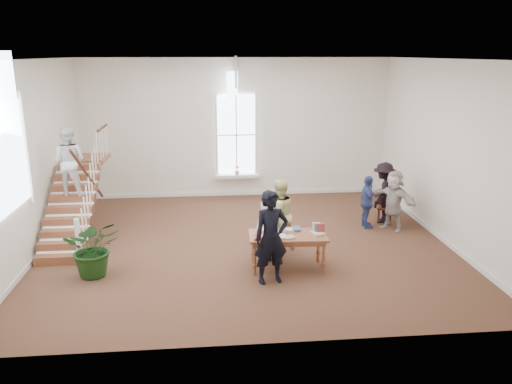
{
  "coord_description": "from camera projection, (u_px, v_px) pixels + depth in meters",
  "views": [
    {
      "loc": [
        -0.89,
        -11.72,
        4.64
      ],
      "look_at": [
        0.26,
        0.4,
        1.23
      ],
      "focal_mm": 35.0,
      "sensor_mm": 36.0,
      "label": 1
    }
  ],
  "objects": [
    {
      "name": "floor_plant",
      "position": [
        94.0,
        247.0,
        10.62
      ],
      "size": [
        1.31,
        1.18,
        1.28
      ],
      "primitive_type": "imported",
      "rotation": [
        0.0,
        0.0,
        0.17
      ],
      "color": "#143410",
      "rests_on": "ground"
    },
    {
      "name": "library_table",
      "position": [
        287.0,
        238.0,
        10.95
      ],
      "size": [
        1.73,
        0.92,
        0.85
      ],
      "rotation": [
        0.0,
        0.0,
        -0.04
      ],
      "color": "brown",
      "rests_on": "ground"
    },
    {
      "name": "police_officer",
      "position": [
        271.0,
        237.0,
        10.22
      ],
      "size": [
        0.8,
        0.61,
        1.98
      ],
      "primitive_type": "imported",
      "rotation": [
        0.0,
        0.0,
        0.21
      ],
      "color": "black",
      "rests_on": "ground"
    },
    {
      "name": "woman_cluster_a",
      "position": [
        367.0,
        202.0,
        13.53
      ],
      "size": [
        0.36,
        0.85,
        1.45
      ],
      "primitive_type": "imported",
      "rotation": [
        0.0,
        0.0,
        1.56
      ],
      "color": "navy",
      "rests_on": "ground"
    },
    {
      "name": "room_shell",
      "position": [
        237.0,
        184.0,
        16.67
      ],
      "size": [
        10.49,
        10.0,
        10.0
      ],
      "color": "white",
      "rests_on": "ground"
    },
    {
      "name": "ground",
      "position": [
        247.0,
        244.0,
        12.57
      ],
      "size": [
        10.0,
        10.0,
        0.0
      ],
      "primitive_type": "plane",
      "color": "#4F2C1F",
      "rests_on": "ground"
    },
    {
      "name": "person_yellow",
      "position": [
        279.0,
        215.0,
        11.96
      ],
      "size": [
        1.06,
        0.96,
        1.77
      ],
      "primitive_type": "imported",
      "rotation": [
        0.0,
        0.0,
        3.56
      ],
      "color": "#EAE192",
      "rests_on": "ground"
    },
    {
      "name": "elderly_woman",
      "position": [
        269.0,
        229.0,
        11.49
      ],
      "size": [
        0.82,
        0.67,
        1.46
      ],
      "primitive_type": "imported",
      "rotation": [
        0.0,
        0.0,
        3.47
      ],
      "color": "beige",
      "rests_on": "ground"
    },
    {
      "name": "woman_cluster_b",
      "position": [
        383.0,
        192.0,
        13.99
      ],
      "size": [
        1.17,
        1.27,
        1.71
      ],
      "primitive_type": "imported",
      "rotation": [
        0.0,
        0.0,
        4.07
      ],
      "color": "black",
      "rests_on": "ground"
    },
    {
      "name": "staircase",
      "position": [
        71.0,
        178.0,
        12.45
      ],
      "size": [
        1.1,
        4.1,
        2.92
      ],
      "color": "brown",
      "rests_on": "ground"
    },
    {
      "name": "woman_cluster_c",
      "position": [
        393.0,
        200.0,
        13.38
      ],
      "size": [
        1.3,
        1.51,
        1.64
      ],
      "primitive_type": "imported",
      "rotation": [
        0.0,
        0.0,
        5.35
      ],
      "color": "#BDB1AA",
      "rests_on": "ground"
    },
    {
      "name": "side_chair",
      "position": [
        385.0,
        204.0,
        14.08
      ],
      "size": [
        0.52,
        0.52,
        0.92
      ],
      "rotation": [
        0.0,
        0.0,
        -0.41
      ],
      "color": "#3E1D11",
      "rests_on": "ground"
    }
  ]
}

